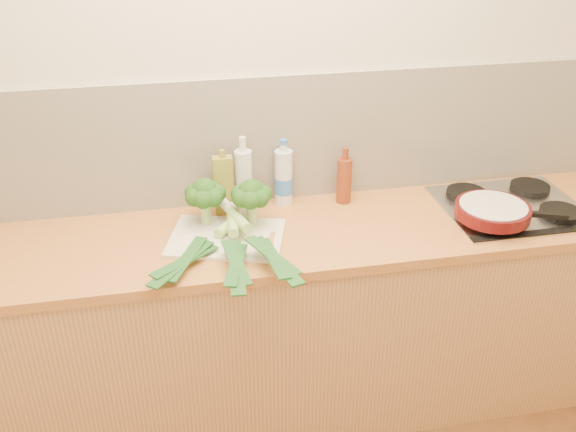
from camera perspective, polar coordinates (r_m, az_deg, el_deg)
room_shell at (r=2.67m, az=-2.51°, el=6.68°), size 3.50×3.50×3.50m
counter at (r=2.78m, az=-1.24°, el=-9.48°), size 3.20×0.62×0.90m
gas_hob at (r=2.85m, az=19.30°, el=0.87°), size 0.58×0.50×0.04m
chopping_board at (r=2.48m, az=-5.47°, el=-1.94°), size 0.50×0.42×0.01m
broccoli_left at (r=2.52m, az=-7.39°, el=1.95°), size 0.16×0.16×0.20m
broccoli_right at (r=2.49m, az=-3.30°, el=1.88°), size 0.16×0.16×0.20m
leek_front at (r=2.44m, az=-6.49°, el=-1.80°), size 0.43×0.52×0.04m
leek_mid at (r=2.39m, az=-4.84°, el=-1.83°), size 0.12×0.63×0.04m
leek_back at (r=2.41m, az=-3.71°, el=-1.06°), size 0.24×0.68×0.04m
skillet at (r=2.67m, az=17.80°, el=0.46°), size 0.42×0.30×0.05m
oil_tin at (r=2.63m, az=-5.75°, el=2.79°), size 0.08×0.05×0.28m
glass_bottle at (r=2.62m, az=-3.94°, el=3.17°), size 0.07×0.07×0.33m
amber_bottle at (r=2.72m, az=5.01°, el=3.25°), size 0.06×0.06×0.25m
water_bottle at (r=2.70m, az=-0.39°, el=3.34°), size 0.08×0.08×0.27m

